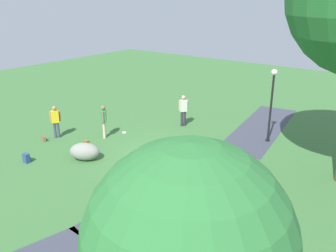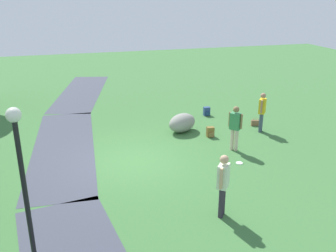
% 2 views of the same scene
% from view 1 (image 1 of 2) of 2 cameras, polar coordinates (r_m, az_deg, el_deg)
% --- Properties ---
extents(ground_plane, '(48.00, 48.00, 0.00)m').
position_cam_1_polar(ground_plane, '(15.91, -0.69, -4.83)').
color(ground_plane, '#3D6F38').
extents(footpath_segment_near, '(8.23, 3.27, 0.01)m').
position_cam_1_polar(footpath_segment_near, '(19.94, 14.36, -0.24)').
color(footpath_segment_near, '#3C3F4C').
rests_on(footpath_segment_near, ground).
extents(footpath_segment_mid, '(8.11, 2.64, 0.01)m').
position_cam_1_polar(footpath_segment_mid, '(13.37, 1.82, -9.92)').
color(footpath_segment_mid, '#3C3F4C').
rests_on(footpath_segment_mid, ground).
extents(young_tree_near_path, '(3.08, 3.08, 4.87)m').
position_cam_1_polar(young_tree_near_path, '(5.43, 3.21, -17.91)').
color(young_tree_near_path, '#49352B').
rests_on(young_tree_near_path, ground).
extents(lamp_post, '(0.28, 0.28, 3.49)m').
position_cam_1_polar(lamp_post, '(17.55, 15.95, 4.28)').
color(lamp_post, black).
rests_on(lamp_post, ground).
extents(lawn_boulder, '(1.34, 1.51, 0.75)m').
position_cam_1_polar(lawn_boulder, '(15.88, -12.92, -3.91)').
color(lawn_boulder, gray).
rests_on(lawn_boulder, ground).
extents(woman_with_handbag, '(0.43, 0.41, 1.62)m').
position_cam_1_polar(woman_with_handbag, '(18.49, -17.22, 0.96)').
color(woman_with_handbag, '#3F495E').
rests_on(woman_with_handbag, ground).
extents(man_near_boulder, '(0.43, 0.42, 1.65)m').
position_cam_1_polar(man_near_boulder, '(17.94, -10.05, 1.06)').
color(man_near_boulder, beige).
rests_on(man_near_boulder, ground).
extents(passerby_on_path, '(0.43, 0.41, 1.69)m').
position_cam_1_polar(passerby_on_path, '(19.30, 2.43, 2.78)').
color(passerby_on_path, '#2F2935').
rests_on(passerby_on_path, ground).
extents(handbag_on_grass, '(0.33, 0.34, 0.31)m').
position_cam_1_polar(handbag_on_grass, '(18.49, -18.93, -1.86)').
color(handbag_on_grass, '#896041').
rests_on(handbag_on_grass, ground).
extents(backpack_by_boulder, '(0.27, 0.29, 0.40)m').
position_cam_1_polar(backpack_by_boulder, '(17.09, -12.66, -2.83)').
color(backpack_by_boulder, brown).
rests_on(backpack_by_boulder, ground).
extents(spare_backpack_on_lawn, '(0.27, 0.28, 0.40)m').
position_cam_1_polar(spare_backpack_on_lawn, '(16.41, -21.28, -4.73)').
color(spare_backpack_on_lawn, navy).
rests_on(spare_backpack_on_lawn, ground).
extents(frisbee_on_grass, '(0.23, 0.23, 0.02)m').
position_cam_1_polar(frisbee_on_grass, '(18.76, -6.88, -1.00)').
color(frisbee_on_grass, white).
rests_on(frisbee_on_grass, ground).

